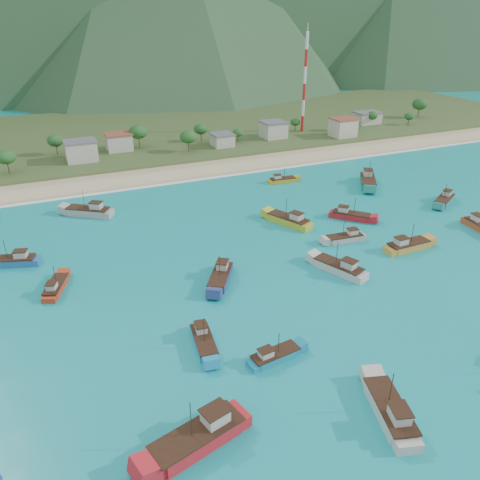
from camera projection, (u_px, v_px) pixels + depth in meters
name	position (u px, v px, depth m)	size (l,w,h in m)	color
ground	(279.00, 291.00, 90.17)	(600.00, 600.00, 0.00)	#0C818A
beach	(167.00, 174.00, 155.09)	(400.00, 18.00, 1.20)	beige
land	(129.00, 134.00, 205.22)	(400.00, 110.00, 2.40)	#385123
surf_line	(175.00, 182.00, 147.28)	(400.00, 2.50, 0.08)	white
village	(167.00, 141.00, 175.41)	(204.87, 27.87, 7.24)	beige
vegetation	(144.00, 141.00, 172.08)	(272.18, 26.00, 9.36)	#235623
radio_tower	(305.00, 83.00, 194.20)	(1.20, 1.20, 39.78)	red
boat_0	(407.00, 246.00, 105.56)	(11.32, 3.52, 6.66)	gold
boat_1	(199.00, 438.00, 57.92)	(14.07, 7.26, 7.98)	red
boat_6	(13.00, 262.00, 99.24)	(11.23, 6.27, 6.37)	#235F9A
boat_10	(204.00, 342.00, 75.35)	(4.10, 9.93, 5.70)	#1A8BBE
boat_11	(444.00, 201.00, 131.14)	(10.94, 8.21, 6.39)	#1F7D71
boat_12	(274.00, 357.00, 72.25)	(9.08, 3.69, 5.22)	teal
boat_13	(339.00, 268.00, 96.45)	(7.57, 12.13, 6.90)	beige
boat_14	(56.00, 288.00, 90.19)	(5.81, 9.48, 5.39)	#B4341A
boat_16	(221.00, 278.00, 93.21)	(8.81, 11.15, 6.58)	navy
boat_17	(350.00, 216.00, 121.32)	(9.62, 9.82, 6.27)	red
boat_20	(89.00, 212.00, 123.34)	(12.45, 10.18, 7.42)	#A59F94
boat_21	(345.00, 238.00, 109.65)	(9.80, 3.72, 5.66)	#AAA59B
boat_23	(390.00, 412.00, 61.88)	(6.84, 12.44, 7.05)	#BDB5AA
boat_24	(282.00, 180.00, 147.31)	(9.15, 3.40, 5.29)	#B7911B
boat_25	(289.00, 221.00, 118.15)	(8.31, 12.59, 7.20)	gold
boat_28	(368.00, 182.00, 144.65)	(11.04, 13.72, 8.14)	#1A8378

